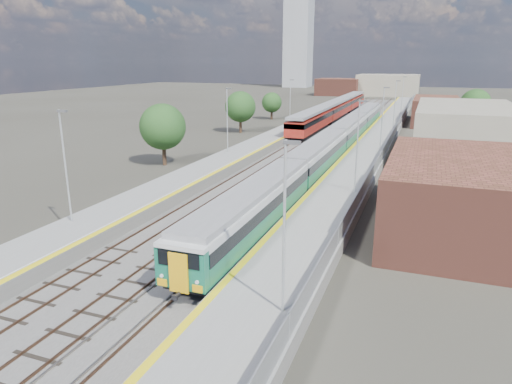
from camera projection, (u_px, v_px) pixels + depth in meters
The scene contains 12 objects.
ground at pixel (338, 144), 65.49m from camera, with size 320.00×320.00×0.00m, color #47443A.
ballast_bed at pixel (326, 140), 68.49m from camera, with size 10.50×155.00×0.06m, color #565451.
tracks at pixel (332, 138), 69.78m from camera, with size 8.96×160.00×0.17m.
platform_right at pixel (378, 139), 65.81m from camera, with size 4.70×155.00×8.52m.
platform_left at pixel (283, 134), 70.64m from camera, with size 4.30×155.00×8.52m.
buildings at pixel (335, 63), 148.36m from camera, with size 72.00×185.50×40.00m.
green_train at pixel (336, 141), 55.35m from camera, with size 2.72×75.76×2.99m.
red_train at pixel (336, 109), 90.34m from camera, with size 2.99×60.50×3.77m.
tree_a at pixel (163, 127), 50.79m from camera, with size 5.13×5.13×6.95m.
tree_b at pixel (240, 107), 74.16m from camera, with size 4.99×4.99×6.76m.
tree_c at pixel (272, 102), 91.48m from camera, with size 3.99×3.99×5.41m.
tree_d at pixel (475, 104), 77.48m from camera, with size 5.09×5.09×6.90m.
Camera 1 is at (11.68, -14.88, 11.47)m, focal length 32.00 mm.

